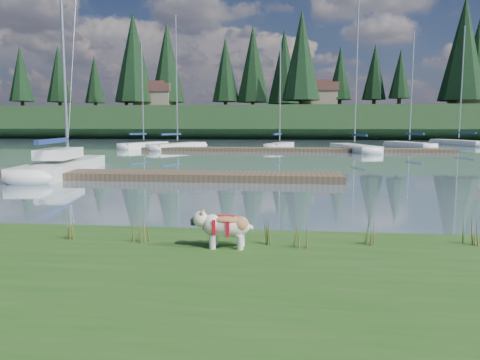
# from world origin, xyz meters

# --- Properties ---
(ground) EXTENTS (200.00, 200.00, 0.00)m
(ground) POSITION_xyz_m (0.00, 30.00, 0.00)
(ground) COLOR slate
(ground) RESTS_ON ground
(bank) EXTENTS (60.00, 9.00, 0.35)m
(bank) POSITION_xyz_m (0.00, -6.00, 0.17)
(bank) COLOR #274C19
(bank) RESTS_ON ground
(ridge) EXTENTS (200.00, 20.00, 5.00)m
(ridge) POSITION_xyz_m (0.00, 73.00, 2.50)
(ridge) COLOR black
(ridge) RESTS_ON ground
(bulldog) EXTENTS (0.94, 0.42, 0.57)m
(bulldog) POSITION_xyz_m (0.98, -2.81, 0.71)
(bulldog) COLOR silver
(bulldog) RESTS_ON bank
(sailboat_main) EXTENTS (3.42, 9.73, 13.66)m
(sailboat_main) POSITION_xyz_m (-8.88, 11.59, 0.42)
(sailboat_main) COLOR white
(sailboat_main) RESTS_ON ground
(dock_near) EXTENTS (16.00, 2.00, 0.30)m
(dock_near) POSITION_xyz_m (-4.00, 9.00, 0.15)
(dock_near) COLOR #4C3D2C
(dock_near) RESTS_ON ground
(dock_far) EXTENTS (26.00, 2.20, 0.30)m
(dock_far) POSITION_xyz_m (2.00, 30.00, 0.15)
(dock_far) COLOR #4C3D2C
(dock_far) RESTS_ON ground
(sailboat_bg_0) EXTENTS (3.67, 6.93, 10.12)m
(sailboat_bg_0) POSITION_xyz_m (-12.10, 34.21, 0.32)
(sailboat_bg_0) COLOR white
(sailboat_bg_0) RESTS_ON ground
(sailboat_bg_1) EXTENTS (4.52, 8.15, 12.13)m
(sailboat_bg_1) POSITION_xyz_m (-8.42, 33.11, 0.33)
(sailboat_bg_1) COLOR white
(sailboat_bg_1) RESTS_ON ground
(sailboat_bg_2) EXTENTS (2.84, 6.68, 10.03)m
(sailboat_bg_2) POSITION_xyz_m (0.83, 34.42, 0.33)
(sailboat_bg_2) COLOR white
(sailboat_bg_2) RESTS_ON ground
(sailboat_bg_3) EXTENTS (3.78, 8.85, 12.69)m
(sailboat_bg_3) POSITION_xyz_m (6.96, 31.54, 0.32)
(sailboat_bg_3) COLOR white
(sailboat_bg_3) RESTS_ON ground
(sailboat_bg_4) EXTENTS (4.00, 7.71, 11.31)m
(sailboat_bg_4) POSITION_xyz_m (12.95, 37.81, 0.33)
(sailboat_bg_4) COLOR white
(sailboat_bg_4) RESTS_ON ground
(sailboat_bg_5) EXTENTS (4.45, 9.24, 12.91)m
(sailboat_bg_5) POSITION_xyz_m (19.81, 44.88, 0.32)
(sailboat_bg_5) COLOR white
(sailboat_bg_5) RESTS_ON ground
(weed_0) EXTENTS (0.17, 0.14, 0.59)m
(weed_0) POSITION_xyz_m (-0.45, -2.67, 0.60)
(weed_0) COLOR #475B23
(weed_0) RESTS_ON bank
(weed_1) EXTENTS (0.17, 0.14, 0.54)m
(weed_1) POSITION_xyz_m (1.59, -2.54, 0.58)
(weed_1) COLOR #475B23
(weed_1) RESTS_ON bank
(weed_2) EXTENTS (0.17, 0.14, 0.55)m
(weed_2) POSITION_xyz_m (3.29, -2.39, 0.58)
(weed_2) COLOR #475B23
(weed_2) RESTS_ON bank
(weed_3) EXTENTS (0.17, 0.14, 0.53)m
(weed_3) POSITION_xyz_m (-1.70, -2.57, 0.57)
(weed_3) COLOR #475B23
(weed_3) RESTS_ON bank
(weed_4) EXTENTS (0.17, 0.14, 0.46)m
(weed_4) POSITION_xyz_m (2.16, -2.65, 0.54)
(weed_4) COLOR #475B23
(weed_4) RESTS_ON bank
(weed_5) EXTENTS (0.17, 0.14, 0.51)m
(weed_5) POSITION_xyz_m (4.87, -2.17, 0.56)
(weed_5) COLOR #475B23
(weed_5) RESTS_ON bank
(mud_lip) EXTENTS (60.00, 0.50, 0.14)m
(mud_lip) POSITION_xyz_m (0.00, -1.60, 0.07)
(mud_lip) COLOR #33281C
(mud_lip) RESTS_ON ground
(conifer_1) EXTENTS (4.40, 4.40, 11.30)m
(conifer_1) POSITION_xyz_m (-40.00, 71.00, 11.28)
(conifer_1) COLOR #382619
(conifer_1) RESTS_ON ridge
(conifer_2) EXTENTS (6.60, 6.60, 16.05)m
(conifer_2) POSITION_xyz_m (-25.00, 68.00, 13.54)
(conifer_2) COLOR #382619
(conifer_2) RESTS_ON ridge
(conifer_3) EXTENTS (4.84, 4.84, 12.25)m
(conifer_3) POSITION_xyz_m (-10.00, 72.00, 11.74)
(conifer_3) COLOR #382619
(conifer_3) RESTS_ON ridge
(conifer_4) EXTENTS (6.16, 6.16, 15.10)m
(conifer_4) POSITION_xyz_m (3.00, 66.00, 13.09)
(conifer_4) COLOR #382619
(conifer_4) RESTS_ON ridge
(conifer_5) EXTENTS (3.96, 3.96, 10.35)m
(conifer_5) POSITION_xyz_m (15.00, 70.00, 10.83)
(conifer_5) COLOR #382619
(conifer_5) RESTS_ON ridge
(conifer_6) EXTENTS (7.04, 7.04, 17.00)m
(conifer_6) POSITION_xyz_m (28.00, 68.00, 13.99)
(conifer_6) COLOR #382619
(conifer_6) RESTS_ON ridge
(house_0) EXTENTS (6.30, 5.30, 4.65)m
(house_0) POSITION_xyz_m (-22.00, 70.00, 7.31)
(house_0) COLOR gray
(house_0) RESTS_ON ridge
(house_1) EXTENTS (6.30, 5.30, 4.65)m
(house_1) POSITION_xyz_m (6.00, 71.00, 7.31)
(house_1) COLOR gray
(house_1) RESTS_ON ridge
(house_2) EXTENTS (6.30, 5.30, 4.65)m
(house_2) POSITION_xyz_m (30.00, 69.00, 7.31)
(house_2) COLOR gray
(house_2) RESTS_ON ridge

